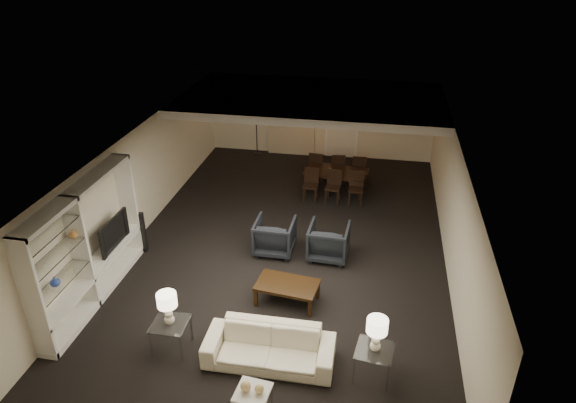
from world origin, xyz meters
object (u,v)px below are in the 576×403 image
(television, at_px, (109,232))
(chair_fm, at_px, (338,167))
(side_table_left, at_px, (172,336))
(side_table_right, at_px, (373,363))
(vase_amber, at_px, (73,234))
(chair_nl, at_px, (310,185))
(sofa, at_px, (269,347))
(table_lamp_right, at_px, (376,335))
(chair_nm, at_px, (333,187))
(dining_table, at_px, (335,181))
(chair_nr, at_px, (356,189))
(vase_blue, at_px, (55,281))
(floor_speaker, at_px, (143,232))
(table_lamp_left, at_px, (168,309))
(floor_lamp, at_px, (256,128))
(armchair_left, at_px, (275,236))
(coffee_table, at_px, (287,293))
(chair_fl, at_px, (317,166))
(marble_table, at_px, (253,403))
(chair_fr, at_px, (359,169))
(armchair_right, at_px, (329,241))

(television, xyz_separation_m, chair_fm, (4.06, 5.46, -0.62))
(side_table_left, xyz_separation_m, side_table_right, (3.40, 0.00, 0.00))
(vase_amber, bearing_deg, chair_nl, 56.27)
(sofa, relative_size, table_lamp_right, 3.53)
(side_table_left, bearing_deg, chair_nm, 70.44)
(dining_table, relative_size, chair_fm, 1.92)
(chair_nm, xyz_separation_m, chair_nr, (0.60, 0.00, 0.00))
(vase_blue, bearing_deg, floor_speaker, 85.72)
(vase_blue, xyz_separation_m, dining_table, (4.09, 6.61, -0.86))
(table_lamp_left, bearing_deg, sofa, 0.00)
(floor_speaker, xyz_separation_m, floor_lamp, (1.11, 6.08, 0.38))
(armchair_left, height_order, television, television)
(chair_nr, bearing_deg, coffee_table, -105.09)
(sofa, distance_m, armchair_left, 3.36)
(chair_nm, bearing_deg, vase_amber, -123.73)
(sofa, height_order, side_table_left, sofa)
(sofa, relative_size, chair_fm, 2.44)
(floor_speaker, relative_size, chair_fl, 1.11)
(side_table_left, height_order, chair_nr, chair_nr)
(marble_table, bearing_deg, chair_nl, 91.52)
(sofa, xyz_separation_m, television, (-3.65, 1.78, 0.75))
(side_table_left, relative_size, chair_fr, 0.67)
(chair_fr, height_order, floor_lamp, floor_lamp)
(television, height_order, dining_table, television)
(coffee_table, xyz_separation_m, chair_nl, (-0.19, 4.35, 0.23))
(vase_blue, distance_m, chair_nm, 7.26)
(vase_blue, height_order, dining_table, vase_blue)
(table_lamp_right, relative_size, television, 0.57)
(armchair_left, distance_m, floor_speaker, 2.92)
(side_table_right, xyz_separation_m, television, (-5.35, 1.78, 0.78))
(table_lamp_right, xyz_separation_m, vase_amber, (-5.38, 0.72, 0.80))
(dining_table, relative_size, chair_fl, 1.92)
(table_lamp_left, xyz_separation_m, chair_fm, (2.11, 7.25, -0.41))
(television, xyz_separation_m, chair_fl, (3.46, 5.46, -0.62))
(armchair_left, distance_m, side_table_left, 3.48)
(television, bearing_deg, armchair_right, -70.34)
(television, height_order, chair_nl, television)
(armchair_right, xyz_separation_m, marble_table, (-0.60, -4.40, -0.15))
(table_lamp_right, relative_size, floor_lamp, 0.35)
(side_table_right, relative_size, vase_blue, 3.26)
(chair_nm, bearing_deg, chair_nr, 4.31)
(coffee_table, xyz_separation_m, chair_fr, (1.01, 5.65, 0.23))
(chair_nr, bearing_deg, dining_table, 130.74)
(vase_blue, relative_size, floor_speaker, 0.18)
(sofa, bearing_deg, armchair_right, 79.06)
(marble_table, relative_size, vase_amber, 2.86)
(marble_table, height_order, chair_fm, chair_fm)
(table_lamp_left, distance_m, chair_fm, 7.56)
(marble_table, bearing_deg, chair_nr, 81.82)
(floor_lamp, bearing_deg, television, -100.35)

